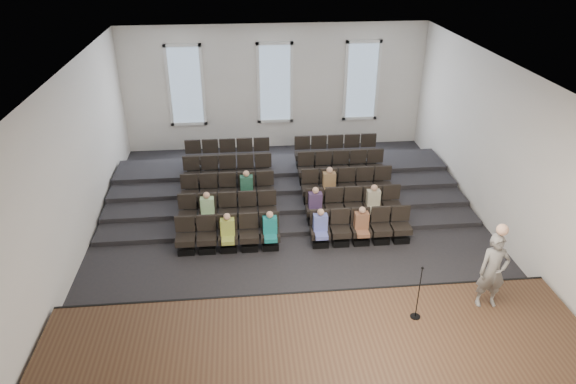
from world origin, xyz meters
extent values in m
plane|color=black|center=(0.00, 0.00, 0.00)|extent=(14.00, 14.00, 0.00)
cube|color=white|center=(0.00, 0.00, 5.01)|extent=(12.00, 14.00, 0.02)
cube|color=white|center=(0.00, 7.02, 2.50)|extent=(12.00, 0.04, 5.00)
cube|color=white|center=(0.00, -7.02, 2.50)|extent=(12.00, 0.04, 5.00)
cube|color=white|center=(-6.02, 0.00, 2.50)|extent=(0.04, 14.00, 5.00)
cube|color=white|center=(6.02, 0.00, 2.50)|extent=(0.04, 14.00, 5.00)
cube|color=#45301D|center=(0.00, -5.10, 0.25)|extent=(11.80, 3.60, 0.50)
cube|color=black|center=(0.00, -3.33, 0.25)|extent=(11.80, 0.06, 0.52)
cube|color=black|center=(0.00, 2.33, 0.07)|extent=(11.80, 4.80, 0.15)
cube|color=black|center=(0.00, 2.85, 0.15)|extent=(11.80, 3.75, 0.30)
cube|color=black|center=(0.00, 3.38, 0.22)|extent=(11.80, 2.70, 0.45)
cube|color=black|center=(0.00, 3.90, 0.30)|extent=(11.80, 1.65, 0.60)
cube|color=black|center=(-3.13, -0.60, 0.10)|extent=(0.47, 0.43, 0.20)
cube|color=black|center=(-3.13, -0.60, 0.41)|extent=(0.55, 0.50, 0.19)
cube|color=black|center=(-3.13, -0.39, 0.82)|extent=(0.55, 0.08, 0.50)
cube|color=black|center=(-2.53, -0.60, 0.10)|extent=(0.47, 0.43, 0.20)
cube|color=black|center=(-2.53, -0.60, 0.41)|extent=(0.55, 0.50, 0.19)
cube|color=black|center=(-2.53, -0.39, 0.82)|extent=(0.55, 0.08, 0.50)
cube|color=black|center=(-1.93, -0.60, 0.10)|extent=(0.47, 0.43, 0.20)
cube|color=black|center=(-1.93, -0.60, 0.41)|extent=(0.55, 0.50, 0.19)
cube|color=black|center=(-1.93, -0.39, 0.82)|extent=(0.55, 0.08, 0.50)
cube|color=black|center=(-1.33, -0.60, 0.10)|extent=(0.47, 0.43, 0.20)
cube|color=black|center=(-1.33, -0.60, 0.41)|extent=(0.55, 0.50, 0.19)
cube|color=black|center=(-1.33, -0.39, 0.82)|extent=(0.55, 0.08, 0.50)
cube|color=black|center=(-0.73, -0.60, 0.10)|extent=(0.47, 0.43, 0.20)
cube|color=black|center=(-0.73, -0.60, 0.41)|extent=(0.55, 0.50, 0.19)
cube|color=black|center=(-0.73, -0.39, 0.82)|extent=(0.55, 0.08, 0.50)
cube|color=black|center=(0.73, -0.60, 0.10)|extent=(0.47, 0.43, 0.20)
cube|color=black|center=(0.73, -0.60, 0.41)|extent=(0.55, 0.50, 0.19)
cube|color=black|center=(0.73, -0.39, 0.82)|extent=(0.55, 0.08, 0.50)
cube|color=black|center=(1.33, -0.60, 0.10)|extent=(0.47, 0.43, 0.20)
cube|color=black|center=(1.33, -0.60, 0.41)|extent=(0.55, 0.50, 0.19)
cube|color=black|center=(1.33, -0.39, 0.82)|extent=(0.55, 0.08, 0.50)
cube|color=black|center=(1.93, -0.60, 0.10)|extent=(0.47, 0.43, 0.20)
cube|color=black|center=(1.93, -0.60, 0.41)|extent=(0.55, 0.50, 0.19)
cube|color=black|center=(1.93, -0.39, 0.82)|extent=(0.55, 0.08, 0.50)
cube|color=black|center=(2.53, -0.60, 0.10)|extent=(0.47, 0.43, 0.20)
cube|color=black|center=(2.53, -0.60, 0.41)|extent=(0.55, 0.50, 0.19)
cube|color=black|center=(2.53, -0.39, 0.82)|extent=(0.55, 0.08, 0.50)
cube|color=black|center=(3.13, -0.60, 0.10)|extent=(0.47, 0.43, 0.20)
cube|color=black|center=(3.13, -0.60, 0.41)|extent=(0.55, 0.50, 0.19)
cube|color=black|center=(3.13, -0.39, 0.82)|extent=(0.55, 0.08, 0.50)
cube|color=black|center=(-3.13, 0.45, 0.25)|extent=(0.47, 0.43, 0.20)
cube|color=black|center=(-3.13, 0.45, 0.56)|extent=(0.55, 0.50, 0.19)
cube|color=black|center=(-3.13, 0.66, 0.97)|extent=(0.55, 0.08, 0.50)
cube|color=black|center=(-2.53, 0.45, 0.25)|extent=(0.47, 0.43, 0.20)
cube|color=black|center=(-2.53, 0.45, 0.56)|extent=(0.55, 0.50, 0.19)
cube|color=black|center=(-2.53, 0.66, 0.97)|extent=(0.55, 0.08, 0.50)
cube|color=black|center=(-1.93, 0.45, 0.25)|extent=(0.47, 0.43, 0.20)
cube|color=black|center=(-1.93, 0.45, 0.56)|extent=(0.55, 0.50, 0.19)
cube|color=black|center=(-1.93, 0.66, 0.97)|extent=(0.55, 0.08, 0.50)
cube|color=black|center=(-1.33, 0.45, 0.25)|extent=(0.47, 0.43, 0.20)
cube|color=black|center=(-1.33, 0.45, 0.56)|extent=(0.55, 0.50, 0.19)
cube|color=black|center=(-1.33, 0.66, 0.97)|extent=(0.55, 0.08, 0.50)
cube|color=black|center=(-0.73, 0.45, 0.25)|extent=(0.47, 0.43, 0.20)
cube|color=black|center=(-0.73, 0.45, 0.56)|extent=(0.55, 0.50, 0.19)
cube|color=black|center=(-0.73, 0.66, 0.97)|extent=(0.55, 0.08, 0.50)
cube|color=black|center=(0.73, 0.45, 0.25)|extent=(0.47, 0.43, 0.20)
cube|color=black|center=(0.73, 0.45, 0.56)|extent=(0.55, 0.50, 0.19)
cube|color=black|center=(0.73, 0.66, 0.97)|extent=(0.55, 0.08, 0.50)
cube|color=black|center=(1.33, 0.45, 0.25)|extent=(0.47, 0.43, 0.20)
cube|color=black|center=(1.33, 0.45, 0.56)|extent=(0.55, 0.50, 0.19)
cube|color=black|center=(1.33, 0.66, 0.97)|extent=(0.55, 0.08, 0.50)
cube|color=black|center=(1.93, 0.45, 0.25)|extent=(0.47, 0.43, 0.20)
cube|color=black|center=(1.93, 0.45, 0.56)|extent=(0.55, 0.50, 0.19)
cube|color=black|center=(1.93, 0.66, 0.97)|extent=(0.55, 0.08, 0.50)
cube|color=black|center=(2.53, 0.45, 0.25)|extent=(0.47, 0.43, 0.20)
cube|color=black|center=(2.53, 0.45, 0.56)|extent=(0.55, 0.50, 0.19)
cube|color=black|center=(2.53, 0.66, 0.97)|extent=(0.55, 0.08, 0.50)
cube|color=black|center=(3.13, 0.45, 0.25)|extent=(0.47, 0.43, 0.20)
cube|color=black|center=(3.13, 0.45, 0.56)|extent=(0.55, 0.50, 0.19)
cube|color=black|center=(3.13, 0.66, 0.97)|extent=(0.55, 0.08, 0.50)
cube|color=black|center=(-3.13, 1.50, 0.40)|extent=(0.47, 0.42, 0.20)
cube|color=black|center=(-3.13, 1.50, 0.71)|extent=(0.55, 0.50, 0.19)
cube|color=black|center=(-3.13, 1.71, 1.12)|extent=(0.55, 0.08, 0.50)
cube|color=black|center=(-2.53, 1.50, 0.40)|extent=(0.47, 0.42, 0.20)
cube|color=black|center=(-2.53, 1.50, 0.71)|extent=(0.55, 0.50, 0.19)
cube|color=black|center=(-2.53, 1.71, 1.12)|extent=(0.55, 0.08, 0.50)
cube|color=black|center=(-1.93, 1.50, 0.40)|extent=(0.47, 0.42, 0.20)
cube|color=black|center=(-1.93, 1.50, 0.71)|extent=(0.55, 0.50, 0.19)
cube|color=black|center=(-1.93, 1.71, 1.12)|extent=(0.55, 0.08, 0.50)
cube|color=black|center=(-1.33, 1.50, 0.40)|extent=(0.47, 0.42, 0.20)
cube|color=black|center=(-1.33, 1.50, 0.71)|extent=(0.55, 0.50, 0.19)
cube|color=black|center=(-1.33, 1.71, 1.12)|extent=(0.55, 0.08, 0.50)
cube|color=black|center=(-0.73, 1.50, 0.40)|extent=(0.47, 0.42, 0.20)
cube|color=black|center=(-0.73, 1.50, 0.71)|extent=(0.55, 0.50, 0.19)
cube|color=black|center=(-0.73, 1.71, 1.12)|extent=(0.55, 0.08, 0.50)
cube|color=black|center=(0.73, 1.50, 0.40)|extent=(0.47, 0.42, 0.20)
cube|color=black|center=(0.73, 1.50, 0.71)|extent=(0.55, 0.50, 0.19)
cube|color=black|center=(0.73, 1.71, 1.12)|extent=(0.55, 0.08, 0.50)
cube|color=black|center=(1.33, 1.50, 0.40)|extent=(0.47, 0.42, 0.20)
cube|color=black|center=(1.33, 1.50, 0.71)|extent=(0.55, 0.50, 0.19)
cube|color=black|center=(1.33, 1.71, 1.12)|extent=(0.55, 0.08, 0.50)
cube|color=black|center=(1.93, 1.50, 0.40)|extent=(0.47, 0.42, 0.20)
cube|color=black|center=(1.93, 1.50, 0.71)|extent=(0.55, 0.50, 0.19)
cube|color=black|center=(1.93, 1.71, 1.12)|extent=(0.55, 0.08, 0.50)
cube|color=black|center=(2.53, 1.50, 0.40)|extent=(0.47, 0.42, 0.20)
cube|color=black|center=(2.53, 1.50, 0.71)|extent=(0.55, 0.50, 0.19)
cube|color=black|center=(2.53, 1.71, 1.12)|extent=(0.55, 0.08, 0.50)
cube|color=black|center=(3.13, 1.50, 0.40)|extent=(0.47, 0.42, 0.20)
cube|color=black|center=(3.13, 1.50, 0.71)|extent=(0.55, 0.50, 0.19)
cube|color=black|center=(3.13, 1.71, 1.12)|extent=(0.55, 0.08, 0.50)
cube|color=black|center=(-3.13, 2.55, 0.55)|extent=(0.47, 0.42, 0.20)
cube|color=black|center=(-3.13, 2.55, 0.86)|extent=(0.55, 0.50, 0.19)
cube|color=black|center=(-3.13, 2.76, 1.27)|extent=(0.55, 0.08, 0.50)
cube|color=black|center=(-2.53, 2.55, 0.55)|extent=(0.47, 0.42, 0.20)
cube|color=black|center=(-2.53, 2.55, 0.86)|extent=(0.55, 0.50, 0.19)
cube|color=black|center=(-2.53, 2.76, 1.27)|extent=(0.55, 0.08, 0.50)
cube|color=black|center=(-1.93, 2.55, 0.55)|extent=(0.47, 0.42, 0.20)
cube|color=black|center=(-1.93, 2.55, 0.86)|extent=(0.55, 0.50, 0.19)
cube|color=black|center=(-1.93, 2.76, 1.27)|extent=(0.55, 0.08, 0.50)
cube|color=black|center=(-1.33, 2.55, 0.55)|extent=(0.47, 0.42, 0.20)
cube|color=black|center=(-1.33, 2.55, 0.86)|extent=(0.55, 0.50, 0.19)
cube|color=black|center=(-1.33, 2.76, 1.27)|extent=(0.55, 0.08, 0.50)
cube|color=black|center=(-0.73, 2.55, 0.55)|extent=(0.47, 0.42, 0.20)
cube|color=black|center=(-0.73, 2.55, 0.86)|extent=(0.55, 0.50, 0.19)
cube|color=black|center=(-0.73, 2.76, 1.27)|extent=(0.55, 0.08, 0.50)
cube|color=black|center=(0.73, 2.55, 0.55)|extent=(0.47, 0.42, 0.20)
cube|color=black|center=(0.73, 2.55, 0.86)|extent=(0.55, 0.50, 0.19)
cube|color=black|center=(0.73, 2.76, 1.27)|extent=(0.55, 0.08, 0.50)
cube|color=black|center=(1.33, 2.55, 0.55)|extent=(0.47, 0.42, 0.20)
cube|color=black|center=(1.33, 2.55, 0.86)|extent=(0.55, 0.50, 0.19)
cube|color=black|center=(1.33, 2.76, 1.27)|extent=(0.55, 0.08, 0.50)
cube|color=black|center=(1.93, 2.55, 0.55)|extent=(0.47, 0.42, 0.20)
cube|color=black|center=(1.93, 2.55, 0.86)|extent=(0.55, 0.50, 0.19)
cube|color=black|center=(1.93, 2.76, 1.27)|extent=(0.55, 0.08, 0.50)
cube|color=black|center=(2.53, 2.55, 0.55)|extent=(0.47, 0.42, 0.20)
cube|color=black|center=(2.53, 2.55, 0.86)|extent=(0.55, 0.50, 0.19)
cube|color=black|center=(2.53, 2.76, 1.27)|extent=(0.55, 0.08, 0.50)
cube|color=black|center=(3.13, 2.55, 0.55)|extent=(0.47, 0.42, 0.20)
cube|color=black|center=(3.13, 2.55, 0.86)|extent=(0.55, 0.50, 0.19)
cube|color=black|center=(3.13, 2.76, 1.27)|extent=(0.55, 0.08, 0.50)
cube|color=black|center=(-3.13, 3.60, 0.70)|extent=(0.47, 0.42, 0.20)
cube|color=black|center=(-3.13, 3.60, 1.01)|extent=(0.55, 0.50, 0.19)
cube|color=black|center=(-3.13, 3.81, 1.42)|extent=(0.55, 0.08, 0.50)
cube|color=black|center=(-2.53, 3.60, 0.70)|extent=(0.47, 0.42, 0.20)
cube|color=black|center=(-2.53, 3.60, 1.01)|extent=(0.55, 0.50, 0.19)
cube|color=black|center=(-2.53, 3.81, 1.42)|extent=(0.55, 0.08, 0.50)
cube|color=black|center=(-1.93, 3.60, 0.70)|extent=(0.47, 0.42, 0.20)
cube|color=black|center=(-1.93, 3.60, 1.01)|extent=(0.55, 0.50, 0.19)
cube|color=black|center=(-1.93, 3.81, 1.42)|extent=(0.55, 0.08, 0.50)
cube|color=black|center=(-1.33, 3.60, 0.70)|extent=(0.47, 0.42, 0.20)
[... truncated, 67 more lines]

